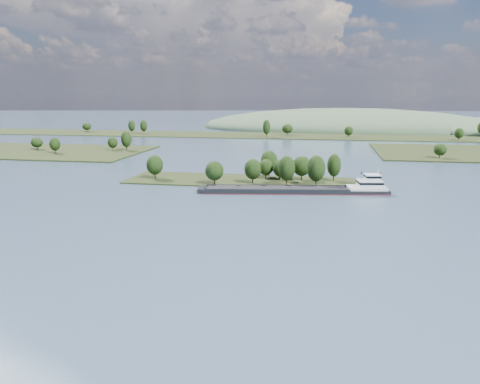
# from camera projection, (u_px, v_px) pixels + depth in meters

# --- Properties ---
(ground) EXTENTS (1800.00, 1800.00, 0.00)m
(ground) POSITION_uv_depth(u_px,v_px,m) (207.00, 216.00, 149.30)
(ground) COLOR #394D62
(ground) RESTS_ON ground
(tree_island) EXTENTS (100.00, 30.42, 14.24)m
(tree_island) POSITION_uv_depth(u_px,v_px,m) (255.00, 173.00, 204.25)
(tree_island) COLOR black
(tree_island) RESTS_ON ground
(back_shoreline) EXTENTS (900.00, 60.00, 16.27)m
(back_shoreline) POSITION_uv_depth(u_px,v_px,m) (293.00, 136.00, 416.97)
(back_shoreline) COLOR black
(back_shoreline) RESTS_ON ground
(hill_west) EXTENTS (320.00, 160.00, 44.00)m
(hill_west) POSITION_uv_depth(u_px,v_px,m) (347.00, 129.00, 504.63)
(hill_west) COLOR #3F573B
(hill_west) RESTS_ON ground
(cargo_barge) EXTENTS (75.05, 20.01, 10.08)m
(cargo_barge) POSITION_uv_depth(u_px,v_px,m) (306.00, 189.00, 183.84)
(cargo_barge) COLOR black
(cargo_barge) RESTS_ON ground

